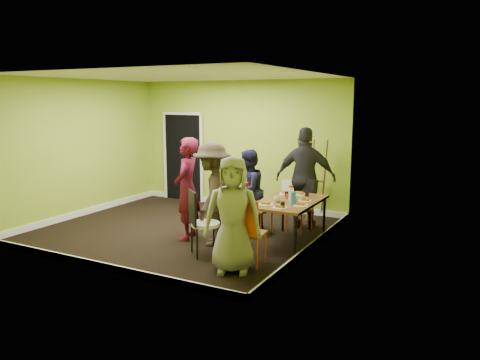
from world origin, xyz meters
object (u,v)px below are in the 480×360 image
object	(u,v)px
person_left_near	(212,194)
person_back_end	(306,178)
chair_bentwood	(201,220)
chair_left_near	(225,208)
blue_bottle	(294,198)
chair_front_end	(248,229)
orange_bottle	(287,196)
dining_table	(289,204)
person_left_far	(248,191)
person_standing	(187,189)
thermos	(291,194)
chair_back_end	(305,194)
chair_left_far	(256,204)
easel	(313,179)
person_front_end	(233,215)

from	to	relation	value
person_left_near	person_back_end	bearing A→B (deg)	131.70
chair_bentwood	person_left_near	world-z (taller)	person_left_near
chair_left_near	blue_bottle	distance (m)	1.19
person_left_near	chair_bentwood	bearing A→B (deg)	-4.40
chair_front_end	blue_bottle	bearing A→B (deg)	67.44
orange_bottle	person_left_near	distance (m)	1.25
dining_table	chair_left_near	bearing A→B (deg)	-157.68
dining_table	person_left_near	distance (m)	1.28
person_left_far	person_standing	bearing A→B (deg)	-31.97
thermos	chair_back_end	bearing A→B (deg)	95.55
chair_front_end	thermos	distance (m)	1.30
chair_left_far	easel	bearing A→B (deg)	172.08
thermos	chair_left_near	bearing A→B (deg)	-156.89
person_back_end	blue_bottle	bearing A→B (deg)	89.84
dining_table	thermos	size ratio (longest dim) A/B	6.78
chair_bentwood	chair_back_end	bearing A→B (deg)	108.78
easel	person_standing	distance (m)	2.79
chair_bentwood	orange_bottle	distance (m)	1.56
chair_left_far	person_left_far	world-z (taller)	person_left_far
person_back_end	easel	bearing A→B (deg)	-94.00
chair_back_end	chair_left_near	bearing A→B (deg)	70.11
chair_front_end	chair_bentwood	world-z (taller)	chair_bentwood
easel	thermos	xyz separation A→B (m)	(0.26, -1.87, 0.06)
chair_front_end	easel	distance (m)	3.14
chair_back_end	person_left_near	xyz separation A→B (m)	(-1.06, -1.51, 0.18)
chair_left_near	orange_bottle	distance (m)	1.05
chair_back_end	thermos	size ratio (longest dim) A/B	4.34
chair_bentwood	blue_bottle	bearing A→B (deg)	79.98
chair_front_end	person_standing	xyz separation A→B (m)	(-1.55, 0.73, 0.31)
blue_bottle	dining_table	bearing A→B (deg)	125.45
orange_bottle	person_left_near	world-z (taller)	person_left_near
person_left_far	person_back_end	size ratio (longest dim) A/B	0.79
chair_back_end	chair_bentwood	world-z (taller)	chair_bentwood
chair_left_far	chair_bentwood	distance (m)	1.52
dining_table	person_standing	distance (m)	1.76
blue_bottle	orange_bottle	xyz separation A→B (m)	(-0.26, 0.36, -0.06)
blue_bottle	person_front_end	world-z (taller)	person_front_end
person_left_far	person_left_near	world-z (taller)	person_left_near
easel	orange_bottle	bearing A→B (deg)	-84.95
person_left_far	person_front_end	distance (m)	2.10
thermos	chair_bentwood	bearing A→B (deg)	-131.52
orange_bottle	chair_bentwood	bearing A→B (deg)	-126.49
person_left_far	person_front_end	bearing A→B (deg)	25.46
chair_front_end	person_back_end	distance (m)	2.39
chair_back_end	chair_front_end	world-z (taller)	chair_front_end
person_left_far	easel	bearing A→B (deg)	157.31
orange_bottle	person_front_end	xyz separation A→B (m)	(-0.14, -1.62, 0.03)
chair_front_end	easel	size ratio (longest dim) A/B	0.62
chair_left_far	person_standing	bearing A→B (deg)	-33.20
chair_back_end	person_back_end	bearing A→B (deg)	-58.15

